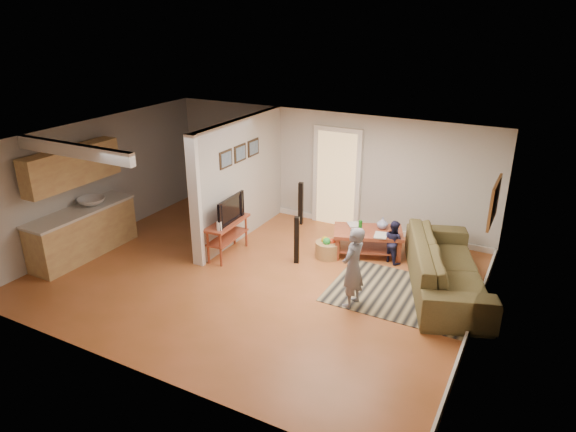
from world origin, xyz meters
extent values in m
plane|color=#965426|center=(0.00, 0.00, 0.00)|extent=(7.50, 7.50, 0.00)
cube|color=beige|center=(0.00, 3.00, 1.25)|extent=(7.50, 0.04, 2.50)
cube|color=beige|center=(-3.75, 0.00, 1.25)|extent=(0.04, 6.00, 2.50)
cube|color=beige|center=(3.75, 0.00, 1.25)|extent=(0.04, 6.00, 2.50)
cube|color=white|center=(0.00, 0.00, 2.50)|extent=(7.50, 6.00, 0.04)
cube|color=beige|center=(-1.20, 1.45, 1.25)|extent=(0.15, 3.10, 2.50)
cube|color=white|center=(-1.20, -0.10, 1.25)|extent=(0.22, 0.10, 2.50)
cube|color=white|center=(0.00, 2.97, 0.06)|extent=(7.50, 0.04, 0.12)
cube|color=white|center=(3.72, 0.00, 0.06)|extent=(0.04, 6.00, 0.12)
cube|color=#D8B272|center=(0.30, 2.94, 1.05)|extent=(0.90, 0.06, 2.10)
cube|color=#AA7A4E|center=(-3.43, -0.80, 0.45)|extent=(0.60, 2.20, 0.90)
cube|color=beige|center=(-3.43, -0.80, 0.92)|extent=(0.64, 2.24, 0.05)
cube|color=#AA7A4E|center=(-3.45, -0.80, 1.80)|extent=(0.35, 2.00, 0.70)
imported|color=silver|center=(-3.43, -0.50, 0.94)|extent=(0.54, 0.54, 0.19)
cube|color=#2E2114|center=(-1.11, 0.80, 1.85)|extent=(0.03, 0.40, 0.34)
cube|color=#2E2114|center=(-1.11, 1.30, 1.85)|extent=(0.03, 0.40, 0.34)
cube|color=#2E2114|center=(-1.11, 1.80, 1.85)|extent=(0.03, 0.40, 0.34)
cube|color=brown|center=(3.71, 1.00, 1.75)|extent=(0.04, 0.90, 0.68)
cube|color=black|center=(2.51, 0.59, 0.01)|extent=(2.37, 1.74, 0.01)
imported|color=#433921|center=(3.11, 1.15, 0.00)|extent=(2.07, 3.12, 0.85)
cube|color=maroon|center=(1.47, 1.79, 0.48)|extent=(1.51, 1.19, 0.07)
cube|color=silver|center=(1.47, 1.79, 0.49)|extent=(0.93, 0.73, 0.02)
cube|color=maroon|center=(1.47, 1.79, 0.16)|extent=(1.36, 1.05, 0.03)
cube|color=maroon|center=(1.04, 1.29, 0.24)|extent=(0.10, 0.10, 0.48)
cube|color=maroon|center=(2.12, 1.71, 0.24)|extent=(0.10, 0.10, 0.48)
cube|color=maroon|center=(0.82, 1.86, 0.24)|extent=(0.10, 0.10, 0.48)
cube|color=maroon|center=(1.90, 2.28, 0.24)|extent=(0.10, 0.10, 0.48)
imported|color=navy|center=(1.68, 2.01, 0.52)|extent=(0.29, 0.29, 0.23)
cylinder|color=#166016|center=(1.38, 1.57, 0.65)|extent=(0.07, 0.07, 0.26)
imported|color=#998C4C|center=(1.04, 1.83, 0.52)|extent=(0.35, 0.37, 0.03)
imported|color=#66594C|center=(1.65, 1.62, 0.52)|extent=(0.29, 0.36, 0.02)
cube|color=maroon|center=(-0.95, 0.51, 0.68)|extent=(0.48, 1.14, 0.05)
cube|color=maroon|center=(-0.95, 0.51, 0.37)|extent=(0.42, 1.04, 0.03)
cylinder|color=maroon|center=(-1.06, 0.02, 0.34)|extent=(0.05, 0.05, 0.69)
cylinder|color=maroon|center=(-1.11, 0.98, 0.34)|extent=(0.05, 0.05, 0.69)
cylinder|color=maroon|center=(-0.79, 0.03, 0.34)|extent=(0.05, 0.05, 0.69)
cylinder|color=maroon|center=(-0.84, 1.00, 0.34)|extent=(0.05, 0.05, 0.69)
imported|color=black|center=(-0.93, 0.51, 0.70)|extent=(0.16, 0.91, 0.52)
cylinder|color=white|center=(-0.84, 0.09, 0.79)|extent=(0.09, 0.09, 0.17)
cube|color=black|center=(0.40, 0.83, 0.47)|extent=(0.12, 0.12, 0.94)
cube|color=black|center=(-0.39, 2.57, 0.49)|extent=(0.11, 0.11, 0.97)
cylinder|color=#A98049|center=(0.83, 1.32, 0.16)|extent=(0.48, 0.48, 0.31)
sphere|color=red|center=(0.89, 1.37, 0.31)|extent=(0.15, 0.15, 0.15)
sphere|color=gold|center=(0.75, 1.34, 0.33)|extent=(0.15, 0.15, 0.15)
sphere|color=green|center=(0.83, 1.26, 0.36)|extent=(0.15, 0.15, 0.15)
imported|color=gray|center=(1.88, -0.11, 0.00)|extent=(0.40, 0.54, 1.37)
imported|color=#202144|center=(2.00, 1.71, 0.00)|extent=(0.51, 0.48, 0.84)
camera|label=1|loc=(4.36, -7.00, 4.49)|focal=32.00mm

